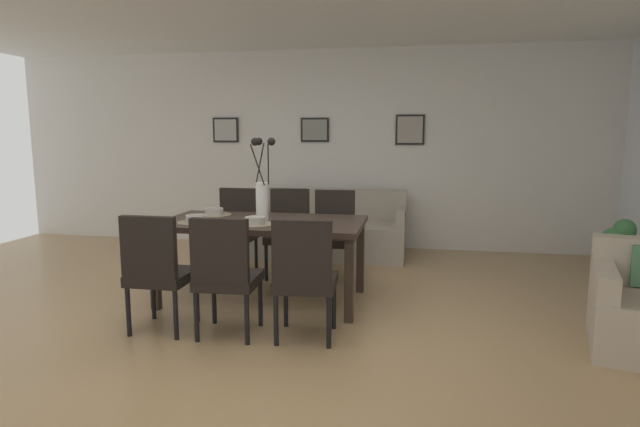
% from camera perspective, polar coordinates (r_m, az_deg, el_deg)
% --- Properties ---
extents(ground_plane, '(9.00, 9.00, 0.00)m').
position_cam_1_polar(ground_plane, '(4.15, -6.46, -12.67)').
color(ground_plane, tan).
extents(back_wall_panel, '(9.00, 0.10, 2.60)m').
position_cam_1_polar(back_wall_panel, '(7.04, 1.16, 7.02)').
color(back_wall_panel, silver).
rests_on(back_wall_panel, ground).
extents(dining_table, '(1.80, 0.95, 0.74)m').
position_cam_1_polar(dining_table, '(4.71, -6.30, -1.66)').
color(dining_table, '#33261E').
rests_on(dining_table, ground).
extents(dining_chair_near_left, '(0.44, 0.44, 0.92)m').
position_cam_1_polar(dining_chair_near_left, '(4.14, -17.37, -5.65)').
color(dining_chair_near_left, black).
rests_on(dining_chair_near_left, ground).
extents(dining_chair_near_right, '(0.45, 0.45, 0.92)m').
position_cam_1_polar(dining_chair_near_right, '(5.71, -9.22, -1.45)').
color(dining_chair_near_right, black).
rests_on(dining_chair_near_right, ground).
extents(dining_chair_far_left, '(0.46, 0.46, 0.92)m').
position_cam_1_polar(dining_chair_far_left, '(3.91, -10.31, -6.19)').
color(dining_chair_far_left, black).
rests_on(dining_chair_far_left, ground).
extents(dining_chair_far_right, '(0.47, 0.47, 0.92)m').
position_cam_1_polar(dining_chair_far_right, '(5.59, -3.47, -1.58)').
color(dining_chair_far_right, black).
rests_on(dining_chair_far_right, ground).
extents(dining_chair_mid_left, '(0.47, 0.47, 0.92)m').
position_cam_1_polar(dining_chair_mid_left, '(3.79, -1.71, -6.54)').
color(dining_chair_mid_left, black).
rests_on(dining_chair_mid_left, ground).
extents(dining_chair_mid_right, '(0.45, 0.45, 0.92)m').
position_cam_1_polar(dining_chair_mid_right, '(5.44, 1.48, -1.84)').
color(dining_chair_mid_right, black).
rests_on(dining_chair_mid_right, ground).
extents(centerpiece_vase, '(0.21, 0.23, 0.73)m').
position_cam_1_polar(centerpiece_vase, '(4.66, -6.36, 2.68)').
color(centerpiece_vase, white).
rests_on(centerpiece_vase, dining_table).
extents(placemat_near_left, '(0.32, 0.32, 0.01)m').
position_cam_1_polar(placemat_near_left, '(4.68, -13.42, -0.93)').
color(placemat_near_left, '#7F705B').
rests_on(placemat_near_left, dining_table).
extents(bowl_near_left, '(0.17, 0.17, 0.07)m').
position_cam_1_polar(bowl_near_left, '(4.68, -13.43, -0.48)').
color(bowl_near_left, '#B2ADA3').
rests_on(bowl_near_left, dining_table).
extents(placemat_near_right, '(0.32, 0.32, 0.01)m').
position_cam_1_polar(placemat_near_right, '(5.07, -11.46, -0.13)').
color(placemat_near_right, '#7F705B').
rests_on(placemat_near_right, dining_table).
extents(bowl_near_right, '(0.17, 0.17, 0.07)m').
position_cam_1_polar(bowl_near_right, '(5.07, -11.47, 0.28)').
color(bowl_near_right, '#B2ADA3').
rests_on(bowl_near_right, dining_table).
extents(placemat_far_left, '(0.32, 0.32, 0.01)m').
position_cam_1_polar(placemat_far_left, '(4.49, -7.11, -1.16)').
color(placemat_far_left, '#7F705B').
rests_on(placemat_far_left, dining_table).
extents(bowl_far_left, '(0.17, 0.17, 0.07)m').
position_cam_1_polar(bowl_far_left, '(4.49, -7.12, -0.69)').
color(bowl_far_left, '#B2ADA3').
rests_on(bowl_far_left, dining_table).
extents(sofa, '(1.93, 0.84, 0.80)m').
position_cam_1_polar(sofa, '(6.54, 0.78, -2.11)').
color(sofa, '#A89E8E').
rests_on(sofa, ground).
extents(framed_picture_left, '(0.36, 0.03, 0.33)m').
position_cam_1_polar(framed_picture_left, '(7.34, -10.27, 8.97)').
color(framed_picture_left, black).
extents(framed_picture_center, '(0.38, 0.03, 0.32)m').
position_cam_1_polar(framed_picture_center, '(7.00, -0.57, 9.13)').
color(framed_picture_center, black).
extents(framed_picture_right, '(0.37, 0.03, 0.38)m').
position_cam_1_polar(framed_picture_right, '(6.87, 9.81, 9.01)').
color(framed_picture_right, black).
extents(potted_plant, '(0.36, 0.36, 0.67)m').
position_cam_1_polar(potted_plant, '(6.06, 29.73, -3.25)').
color(potted_plant, brown).
rests_on(potted_plant, ground).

